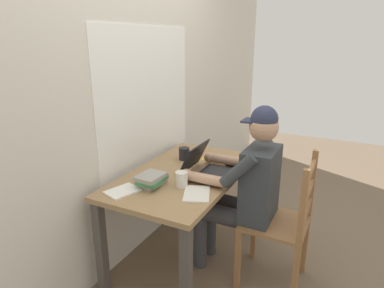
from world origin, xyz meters
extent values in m
plane|color=brown|center=(0.00, 0.00, 0.00)|extent=(8.00, 8.00, 0.00)
cube|color=silver|center=(0.00, 0.44, 1.30)|extent=(6.00, 0.04, 2.60)
cube|color=white|center=(0.18, 0.42, 1.16)|extent=(1.22, 0.01, 1.18)
cube|color=beige|center=(0.18, 0.41, 0.55)|extent=(1.28, 0.06, 0.04)
cube|color=#9E7A51|center=(0.00, 0.00, 0.70)|extent=(1.27, 0.73, 0.03)
cube|color=#4C4742|center=(-0.58, -0.31, 0.34)|extent=(0.06, 0.06, 0.69)
cube|color=#4C4742|center=(0.58, -0.31, 0.34)|extent=(0.06, 0.06, 0.69)
cube|color=#4C4742|center=(-0.58, 0.31, 0.34)|extent=(0.06, 0.06, 0.69)
cube|color=#4C4742|center=(0.58, 0.31, 0.34)|extent=(0.06, 0.06, 0.69)
cube|color=#33383D|center=(0.06, -0.54, 0.72)|extent=(0.34, 0.20, 0.50)
sphere|color=tan|center=(0.06, -0.54, 1.11)|extent=(0.19, 0.19, 0.19)
sphere|color=#282D47|center=(0.06, -0.54, 1.17)|extent=(0.17, 0.17, 0.17)
cube|color=#282D47|center=(0.06, -0.46, 1.15)|extent=(0.13, 0.10, 0.01)
cylinder|color=#38383D|center=(-0.03, -0.34, 0.47)|extent=(0.13, 0.40, 0.13)
cylinder|color=#38383D|center=(0.15, -0.34, 0.47)|extent=(0.13, 0.40, 0.13)
cylinder|color=#38383D|center=(-0.03, -0.14, 0.23)|extent=(0.10, 0.10, 0.47)
cylinder|color=#38383D|center=(0.15, -0.14, 0.23)|extent=(0.10, 0.10, 0.47)
cylinder|color=#33383D|center=(-0.14, -0.45, 0.87)|extent=(0.10, 0.25, 0.25)
cylinder|color=tan|center=(-0.14, -0.22, 0.77)|extent=(0.07, 0.28, 0.07)
sphere|color=tan|center=(-0.13, -0.08, 0.77)|extent=(0.08, 0.08, 0.08)
cylinder|color=#33383D|center=(0.26, -0.45, 0.87)|extent=(0.10, 0.25, 0.25)
cylinder|color=tan|center=(0.26, -0.22, 0.77)|extent=(0.07, 0.28, 0.07)
sphere|color=tan|center=(0.25, -0.08, 0.77)|extent=(0.08, 0.08, 0.08)
cube|color=olive|center=(0.06, -0.66, 0.46)|extent=(0.42, 0.42, 0.02)
cube|color=olive|center=(0.25, -0.47, 0.22)|extent=(0.04, 0.04, 0.45)
cube|color=olive|center=(-0.13, -0.47, 0.22)|extent=(0.04, 0.04, 0.45)
cube|color=olive|center=(0.25, -0.85, 0.22)|extent=(0.04, 0.04, 0.45)
cube|color=olive|center=(-0.13, -0.85, 0.22)|extent=(0.04, 0.04, 0.45)
cube|color=olive|center=(0.25, -0.85, 0.71)|extent=(0.04, 0.04, 0.48)
cube|color=olive|center=(-0.13, -0.85, 0.71)|extent=(0.04, 0.04, 0.48)
cube|color=olive|center=(0.06, -0.85, 0.59)|extent=(0.36, 0.02, 0.04)
cube|color=olive|center=(0.06, -0.85, 0.73)|extent=(0.36, 0.02, 0.04)
cube|color=olive|center=(0.06, -0.85, 0.87)|extent=(0.36, 0.02, 0.04)
cube|color=black|center=(0.04, -0.22, 0.73)|extent=(0.33, 0.23, 0.02)
cube|color=#2B2B2D|center=(0.04, -0.22, 0.74)|extent=(0.29, 0.17, 0.00)
cube|color=black|center=(0.04, -0.05, 0.84)|extent=(0.33, 0.10, 0.20)
cube|color=silver|center=(0.04, -0.05, 0.84)|extent=(0.29, 0.09, 0.17)
ellipsoid|color=black|center=(0.27, -0.25, 0.74)|extent=(0.06, 0.10, 0.03)
cylinder|color=silver|center=(-0.22, -0.09, 0.77)|extent=(0.08, 0.08, 0.10)
torus|color=silver|center=(-0.17, -0.09, 0.78)|extent=(0.05, 0.01, 0.05)
cylinder|color=black|center=(0.24, 0.13, 0.77)|extent=(0.09, 0.09, 0.10)
torus|color=black|center=(0.30, 0.13, 0.78)|extent=(0.05, 0.01, 0.05)
cube|color=gray|center=(-0.30, 0.09, 0.74)|extent=(0.19, 0.14, 0.03)
cube|color=#38844C|center=(-0.30, 0.08, 0.77)|extent=(0.21, 0.16, 0.03)
cube|color=gray|center=(-0.32, 0.09, 0.79)|extent=(0.19, 0.16, 0.03)
cube|color=silver|center=(-0.29, -0.24, 0.73)|extent=(0.27, 0.23, 0.01)
cube|color=white|center=(-0.47, 0.20, 0.73)|extent=(0.24, 0.20, 0.01)
cube|color=gold|center=(0.35, -0.02, 0.72)|extent=(0.13, 0.09, 0.00)
camera|label=1|loc=(-2.00, -1.06, 1.65)|focal=31.31mm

